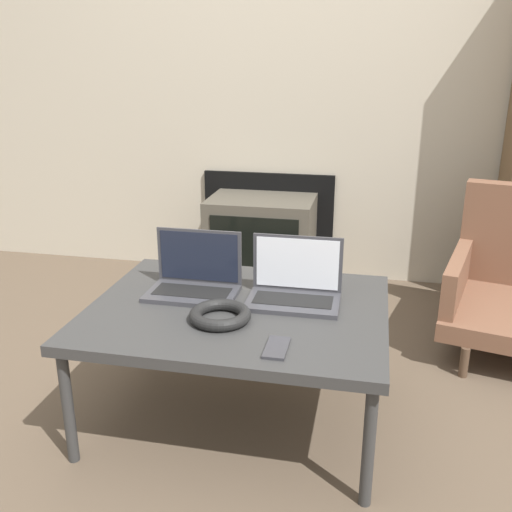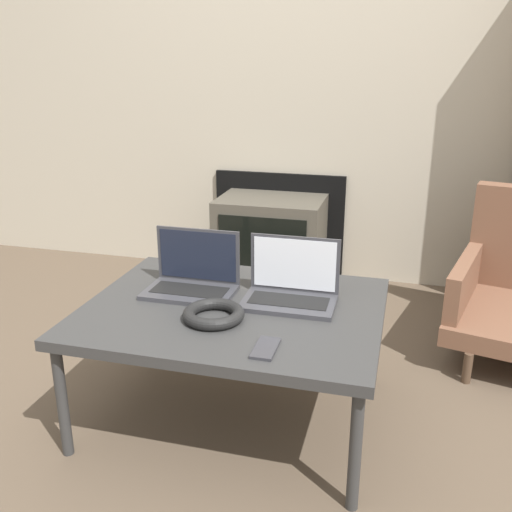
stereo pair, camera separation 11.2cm
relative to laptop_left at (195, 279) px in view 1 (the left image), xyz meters
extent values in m
plane|color=brown|center=(0.18, -0.26, -0.48)|extent=(14.00, 14.00, 0.00)
cube|color=#B7AD99|center=(0.18, 1.42, 0.82)|extent=(7.00, 0.06, 2.60)
cube|color=black|center=(0.01, 1.38, -0.18)|extent=(0.76, 0.03, 0.60)
cube|color=#333333|center=(0.18, -0.10, -0.07)|extent=(1.00, 0.79, 0.04)
cylinder|color=#333333|center=(-0.28, -0.45, -0.28)|extent=(0.04, 0.04, 0.39)
cylinder|color=#333333|center=(0.64, -0.45, -0.28)|extent=(0.04, 0.04, 0.39)
cylinder|color=#333333|center=(-0.28, 0.26, -0.28)|extent=(0.04, 0.04, 0.39)
cylinder|color=#333333|center=(0.64, 0.26, -0.28)|extent=(0.04, 0.04, 0.39)
cube|color=#38383D|center=(0.00, -0.04, -0.04)|extent=(0.32, 0.20, 0.02)
cube|color=black|center=(0.00, -0.04, -0.03)|extent=(0.27, 0.11, 0.00)
cube|color=#38383D|center=(0.00, 0.06, 0.07)|extent=(0.32, 0.01, 0.20)
cube|color=black|center=(0.00, 0.05, 0.07)|extent=(0.29, 0.00, 0.18)
cube|color=#38383D|center=(0.36, -0.04, -0.04)|extent=(0.32, 0.20, 0.02)
cube|color=black|center=(0.36, -0.04, -0.03)|extent=(0.27, 0.11, 0.00)
cube|color=#38383D|center=(0.36, 0.06, 0.07)|extent=(0.32, 0.01, 0.20)
cube|color=white|center=(0.36, 0.05, 0.07)|extent=(0.29, 0.01, 0.18)
torus|color=black|center=(0.15, -0.21, -0.03)|extent=(0.20, 0.20, 0.04)
cube|color=#333338|center=(0.36, -0.36, -0.05)|extent=(0.06, 0.13, 0.01)
cube|color=#4C473D|center=(0.01, 1.17, -0.23)|extent=(0.58, 0.40, 0.50)
cube|color=black|center=(0.01, 0.97, -0.23)|extent=(0.47, 0.01, 0.39)
cube|color=brown|center=(1.00, 0.70, -0.17)|extent=(0.20, 0.61, 0.20)
cylinder|color=#4C3828|center=(1.01, 0.35, -0.41)|extent=(0.04, 0.04, 0.13)
cylinder|color=#4C3828|center=(1.01, 0.92, -0.41)|extent=(0.04, 0.04, 0.13)
camera|label=1|loc=(0.61, -1.82, 0.75)|focal=40.00mm
camera|label=2|loc=(0.72, -1.79, 0.75)|focal=40.00mm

